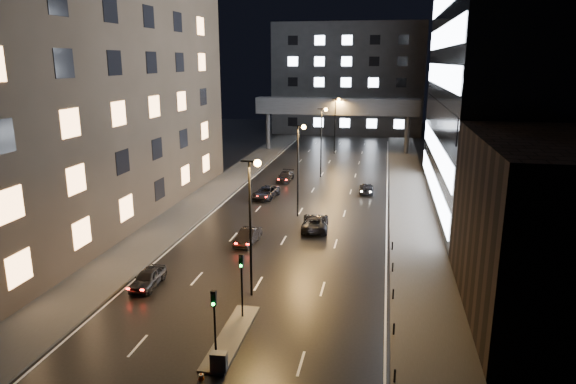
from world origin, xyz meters
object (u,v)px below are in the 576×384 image
car_toward_a (315,222)px  utility_cabinet (219,361)px  car_away_a (148,278)px  car_away_c (266,192)px  car_away_d (285,177)px  car_away_b (248,236)px  car_toward_b (367,188)px

car_toward_a → utility_cabinet: 25.67m
car_away_a → utility_cabinet: (8.81, -9.66, -0.01)m
car_away_c → car_toward_a: bearing=-47.6°
car_away_c → car_away_d: (0.62, 9.42, -0.03)m
car_away_d → car_away_b: bearing=-85.6°
car_away_d → car_away_a: bearing=-94.4°
car_away_c → car_toward_b: size_ratio=1.17×
car_away_c → car_away_d: bearing=93.5°
utility_cabinet → car_away_a: bearing=127.1°
car_toward_a → car_toward_b: 16.47m
car_toward_b → car_away_d: bearing=-23.0°
utility_cabinet → car_toward_b: bearing=76.1°
car_away_a → car_toward_a: bearing=55.4°
car_away_d → car_toward_b: 12.53m
car_away_a → car_away_d: 36.55m
car_away_a → car_away_c: car_away_c is taller
car_away_a → car_toward_a: car_toward_a is taller
car_away_b → car_toward_b: bearing=68.8°
car_toward_a → car_away_b: bearing=38.8°
car_away_b → car_away_d: bearing=97.8°
car_away_b → car_away_d: size_ratio=0.90×
car_away_d → car_toward_b: (11.66, -4.61, -0.05)m
car_away_c → car_away_d: 9.44m
car_away_a → car_away_b: 11.70m
car_away_c → car_toward_b: bearing=28.7°
car_toward_b → utility_cabinet: car_toward_b is taller
car_away_b → car_away_c: (-2.10, 16.37, 0.01)m
car_away_c → utility_cabinet: (5.93, -36.62, -0.02)m
car_toward_a → car_toward_b: bearing=-110.7°
car_away_b → utility_cabinet: 20.61m
car_away_d → car_toward_a: size_ratio=0.84×
car_away_b → car_toward_b: size_ratio=0.97×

